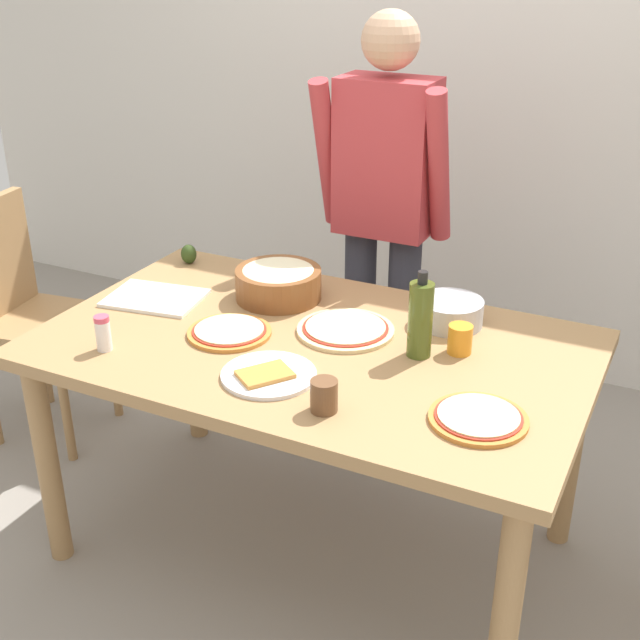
% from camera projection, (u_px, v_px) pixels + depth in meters
% --- Properties ---
extents(ground, '(8.00, 8.00, 0.00)m').
position_uv_depth(ground, '(313.00, 545.00, 2.75)').
color(ground, gray).
extents(wall_back, '(5.60, 0.10, 2.60)m').
position_uv_depth(wall_back, '(482.00, 74.00, 3.49)').
color(wall_back, silver).
rests_on(wall_back, ground).
extents(dining_table, '(1.60, 0.96, 0.76)m').
position_uv_depth(dining_table, '(313.00, 369.00, 2.47)').
color(dining_table, '#A37A4C').
rests_on(dining_table, ground).
extents(person_cook, '(0.49, 0.25, 1.62)m').
position_uv_depth(person_cook, '(384.00, 208.00, 3.00)').
color(person_cook, '#2D2D38').
rests_on(person_cook, ground).
extents(chair_wooden_left, '(0.45, 0.45, 0.95)m').
position_uv_depth(chair_wooden_left, '(26.00, 306.00, 3.19)').
color(chair_wooden_left, '#A37A4C').
rests_on(chair_wooden_left, ground).
extents(pizza_raw_on_board, '(0.29, 0.29, 0.02)m').
position_uv_depth(pizza_raw_on_board, '(346.00, 329.00, 2.48)').
color(pizza_raw_on_board, beige).
rests_on(pizza_raw_on_board, dining_table).
extents(pizza_cooked_on_tray, '(0.25, 0.25, 0.02)m').
position_uv_depth(pizza_cooked_on_tray, '(229.00, 332.00, 2.47)').
color(pizza_cooked_on_tray, '#C67A33').
rests_on(pizza_cooked_on_tray, dining_table).
extents(pizza_second_cooked, '(0.25, 0.25, 0.02)m').
position_uv_depth(pizza_second_cooked, '(478.00, 418.00, 2.03)').
color(pizza_second_cooked, '#C67A33').
rests_on(pizza_second_cooked, dining_table).
extents(plate_with_slice, '(0.26, 0.26, 0.02)m').
position_uv_depth(plate_with_slice, '(268.00, 375.00, 2.23)').
color(plate_with_slice, white).
rests_on(plate_with_slice, dining_table).
extents(popcorn_bowl, '(0.28, 0.28, 0.11)m').
position_uv_depth(popcorn_bowl, '(278.00, 281.00, 2.69)').
color(popcorn_bowl, brown).
rests_on(popcorn_bowl, dining_table).
extents(mixing_bowl_steel, '(0.20, 0.20, 0.08)m').
position_uv_depth(mixing_bowl_steel, '(450.00, 312.00, 2.52)').
color(mixing_bowl_steel, '#B7B7BC').
rests_on(mixing_bowl_steel, dining_table).
extents(olive_oil_bottle, '(0.07, 0.07, 0.26)m').
position_uv_depth(olive_oil_bottle, '(420.00, 319.00, 2.30)').
color(olive_oil_bottle, '#47561E').
rests_on(olive_oil_bottle, dining_table).
extents(cup_orange, '(0.07, 0.07, 0.08)m').
position_uv_depth(cup_orange, '(460.00, 339.00, 2.35)').
color(cup_orange, orange).
rests_on(cup_orange, dining_table).
extents(cup_small_brown, '(0.07, 0.07, 0.08)m').
position_uv_depth(cup_small_brown, '(324.00, 396.00, 2.07)').
color(cup_small_brown, brown).
rests_on(cup_small_brown, dining_table).
extents(salt_shaker, '(0.04, 0.04, 0.11)m').
position_uv_depth(salt_shaker, '(103.00, 333.00, 2.36)').
color(salt_shaker, white).
rests_on(salt_shaker, dining_table).
extents(cutting_board_white, '(0.33, 0.26, 0.01)m').
position_uv_depth(cutting_board_white, '(155.00, 298.00, 2.70)').
color(cutting_board_white, white).
rests_on(cutting_board_white, dining_table).
extents(avocado, '(0.06, 0.06, 0.07)m').
position_uv_depth(avocado, '(189.00, 254.00, 2.98)').
color(avocado, '#2D4219').
rests_on(avocado, dining_table).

